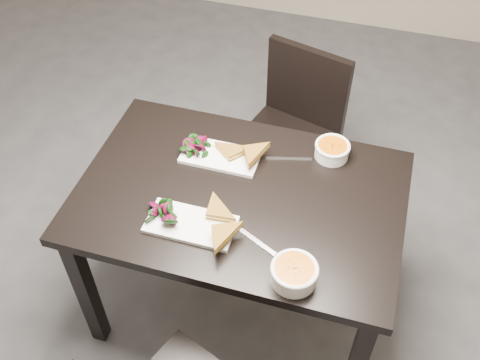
{
  "coord_description": "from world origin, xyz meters",
  "views": [
    {
      "loc": [
        0.82,
        -1.37,
        2.28
      ],
      "look_at": [
        0.43,
        -0.06,
        0.82
      ],
      "focal_mm": 41.67,
      "sensor_mm": 36.0,
      "label": 1
    }
  ],
  "objects_px": {
    "table": "(240,210)",
    "plate_far": "(221,156)",
    "chair_far": "(294,124)",
    "soup_bowl_near": "(294,273)",
    "plate_near": "(191,224)",
    "soup_bowl_far": "(332,149)"
  },
  "relations": [
    {
      "from": "soup_bowl_far",
      "to": "plate_far",
      "type": "bearing_deg",
      "value": -162.11
    },
    {
      "from": "chair_far",
      "to": "plate_far",
      "type": "xyz_separation_m",
      "value": [
        -0.18,
        -0.58,
        0.27
      ]
    },
    {
      "from": "table",
      "to": "soup_bowl_near",
      "type": "relative_size",
      "value": 7.77
    },
    {
      "from": "chair_far",
      "to": "plate_far",
      "type": "relative_size",
      "value": 2.81
    },
    {
      "from": "table",
      "to": "soup_bowl_far",
      "type": "bearing_deg",
      "value": 45.2
    },
    {
      "from": "table",
      "to": "chair_far",
      "type": "height_order",
      "value": "chair_far"
    },
    {
      "from": "table",
      "to": "plate_far",
      "type": "relative_size",
      "value": 3.97
    },
    {
      "from": "plate_near",
      "to": "soup_bowl_far",
      "type": "xyz_separation_m",
      "value": [
        0.41,
        0.49,
        0.03
      ]
    },
    {
      "from": "table",
      "to": "soup_bowl_near",
      "type": "height_order",
      "value": "soup_bowl_near"
    },
    {
      "from": "soup_bowl_near",
      "to": "soup_bowl_far",
      "type": "bearing_deg",
      "value": 88.52
    },
    {
      "from": "table",
      "to": "plate_far",
      "type": "height_order",
      "value": "plate_far"
    },
    {
      "from": "plate_near",
      "to": "soup_bowl_near",
      "type": "xyz_separation_m",
      "value": [
        0.39,
        -0.11,
        0.03
      ]
    },
    {
      "from": "table",
      "to": "plate_near",
      "type": "height_order",
      "value": "plate_near"
    },
    {
      "from": "soup_bowl_near",
      "to": "plate_far",
      "type": "height_order",
      "value": "soup_bowl_near"
    },
    {
      "from": "soup_bowl_far",
      "to": "table",
      "type": "bearing_deg",
      "value": -134.8
    },
    {
      "from": "plate_near",
      "to": "soup_bowl_near",
      "type": "relative_size",
      "value": 2.01
    },
    {
      "from": "plate_near",
      "to": "plate_far",
      "type": "xyz_separation_m",
      "value": [
        -0.01,
        0.35,
        -0.0
      ]
    },
    {
      "from": "plate_near",
      "to": "soup_bowl_near",
      "type": "distance_m",
      "value": 0.41
    },
    {
      "from": "table",
      "to": "chair_far",
      "type": "xyz_separation_m",
      "value": [
        0.06,
        0.73,
        -0.17
      ]
    },
    {
      "from": "soup_bowl_near",
      "to": "plate_far",
      "type": "relative_size",
      "value": 0.51
    },
    {
      "from": "table",
      "to": "soup_bowl_near",
      "type": "bearing_deg",
      "value": -48.75
    },
    {
      "from": "soup_bowl_far",
      "to": "chair_far",
      "type": "bearing_deg",
      "value": 117.59
    }
  ]
}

